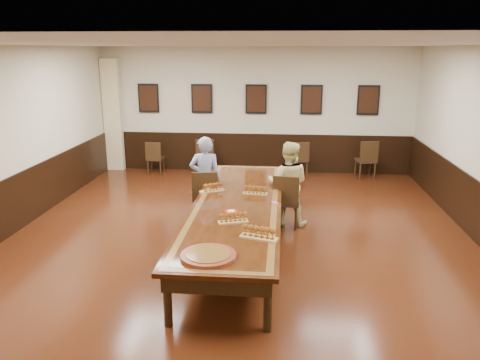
# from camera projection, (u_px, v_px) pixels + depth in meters

# --- Properties ---
(floor) EXTENTS (8.00, 10.00, 0.02)m
(floor) POSITION_uv_depth(u_px,v_px,m) (237.00, 247.00, 7.67)
(floor) COLOR black
(floor) RESTS_ON ground
(ceiling) EXTENTS (8.00, 10.00, 0.02)m
(ceiling) POSITION_uv_depth(u_px,v_px,m) (237.00, 43.00, 6.80)
(ceiling) COLOR white
(ceiling) RESTS_ON floor
(wall_back) EXTENTS (8.00, 0.02, 3.20)m
(wall_back) POSITION_uv_depth(u_px,v_px,m) (256.00, 111.00, 12.03)
(wall_back) COLOR beige
(wall_back) RESTS_ON floor
(wall_front) EXTENTS (8.00, 0.02, 3.20)m
(wall_front) POSITION_uv_depth(u_px,v_px,m) (142.00, 354.00, 2.43)
(wall_front) COLOR beige
(wall_front) RESTS_ON floor
(chair_man) EXTENTS (0.53, 0.57, 1.00)m
(chair_man) POSITION_uv_depth(u_px,v_px,m) (205.00, 195.00, 8.71)
(chair_man) COLOR black
(chair_man) RESTS_ON floor
(chair_woman) EXTENTS (0.52, 0.56, 0.99)m
(chair_woman) POSITION_uv_depth(u_px,v_px,m) (287.00, 200.00, 8.45)
(chair_woman) COLOR black
(chair_woman) RESTS_ON floor
(spare_chair_a) EXTENTS (0.40, 0.44, 0.86)m
(spare_chair_a) POSITION_uv_depth(u_px,v_px,m) (155.00, 157.00, 12.07)
(spare_chair_a) COLOR black
(spare_chair_a) RESTS_ON floor
(spare_chair_b) EXTENTS (0.50, 0.53, 0.95)m
(spare_chair_b) POSITION_uv_depth(u_px,v_px,m) (205.00, 156.00, 11.98)
(spare_chair_b) COLOR black
(spare_chair_b) RESTS_ON floor
(spare_chair_c) EXTENTS (0.50, 0.53, 0.90)m
(spare_chair_c) POSITION_uv_depth(u_px,v_px,m) (299.00, 158.00, 11.87)
(spare_chair_c) COLOR black
(spare_chair_c) RESTS_ON floor
(spare_chair_d) EXTENTS (0.53, 0.56, 0.97)m
(spare_chair_d) POSITION_uv_depth(u_px,v_px,m) (366.00, 159.00, 11.64)
(spare_chair_d) COLOR black
(spare_chair_d) RESTS_ON floor
(person_man) EXTENTS (0.63, 0.45, 1.59)m
(person_man) POSITION_uv_depth(u_px,v_px,m) (205.00, 178.00, 8.73)
(person_man) COLOR #445FAB
(person_man) RESTS_ON floor
(person_woman) EXTENTS (0.84, 0.69, 1.55)m
(person_woman) POSITION_uv_depth(u_px,v_px,m) (288.00, 184.00, 8.47)
(person_woman) COLOR #E2DC8D
(person_woman) RESTS_ON floor
(pink_phone) EXTENTS (0.13, 0.16, 0.01)m
(pink_phone) POSITION_uv_depth(u_px,v_px,m) (275.00, 203.00, 7.48)
(pink_phone) COLOR #E64CB0
(pink_phone) RESTS_ON conference_table
(curtain) EXTENTS (0.45, 0.18, 2.90)m
(curtain) POSITION_uv_depth(u_px,v_px,m) (113.00, 116.00, 12.23)
(curtain) COLOR beige
(curtain) RESTS_ON floor
(wainscoting) EXTENTS (8.00, 10.00, 1.00)m
(wainscoting) POSITION_uv_depth(u_px,v_px,m) (237.00, 218.00, 7.53)
(wainscoting) COLOR black
(wainscoting) RESTS_ON floor
(conference_table) EXTENTS (1.40, 5.00, 0.76)m
(conference_table) POSITION_uv_depth(u_px,v_px,m) (237.00, 212.00, 7.50)
(conference_table) COLOR black
(conference_table) RESTS_ON floor
(posters) EXTENTS (6.14, 0.04, 0.74)m
(posters) POSITION_uv_depth(u_px,v_px,m) (256.00, 99.00, 11.88)
(posters) COLOR black
(posters) RESTS_ON wall_back
(flight_a) EXTENTS (0.43, 0.31, 0.16)m
(flight_a) POSITION_uv_depth(u_px,v_px,m) (212.00, 188.00, 8.05)
(flight_a) COLOR #AF8F49
(flight_a) RESTS_ON conference_table
(flight_b) EXTENTS (0.43, 0.17, 0.15)m
(flight_b) POSITION_uv_depth(u_px,v_px,m) (255.00, 190.00, 7.90)
(flight_b) COLOR #AF8F49
(flight_b) RESTS_ON conference_table
(flight_c) EXTENTS (0.45, 0.26, 0.16)m
(flight_c) POSITION_uv_depth(u_px,v_px,m) (233.00, 218.00, 6.61)
(flight_c) COLOR #AF8F49
(flight_c) RESTS_ON conference_table
(flight_d) EXTENTS (0.52, 0.29, 0.19)m
(flight_d) POSITION_uv_depth(u_px,v_px,m) (259.00, 233.00, 6.04)
(flight_d) COLOR #AF8F49
(flight_d) RESTS_ON conference_table
(red_plate_grp) EXTENTS (0.22, 0.22, 0.03)m
(red_plate_grp) POSITION_uv_depth(u_px,v_px,m) (231.00, 212.00, 7.04)
(red_plate_grp) COLOR #B3180B
(red_plate_grp) RESTS_ON conference_table
(carved_platter) EXTENTS (0.68, 0.68, 0.05)m
(carved_platter) POSITION_uv_depth(u_px,v_px,m) (208.00, 255.00, 5.52)
(carved_platter) COLOR #612013
(carved_platter) RESTS_ON conference_table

